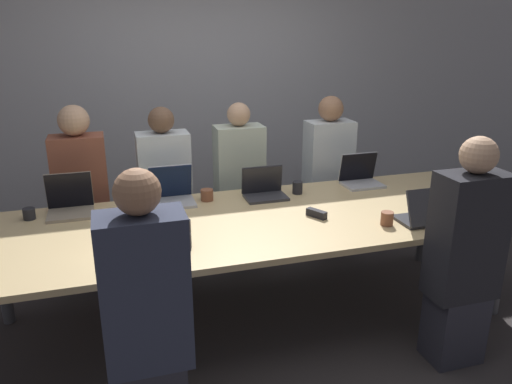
% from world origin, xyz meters
% --- Properties ---
extents(ground_plane, '(24.00, 24.00, 0.00)m').
position_xyz_m(ground_plane, '(0.00, 0.00, 0.00)').
color(ground_plane, '#383333').
extents(curtain_wall, '(12.00, 0.06, 2.80)m').
position_xyz_m(curtain_wall, '(0.00, 2.00, 1.40)').
color(curtain_wall, '#ADADB2').
rests_on(curtain_wall, ground_plane).
extents(conference_table, '(3.72, 1.25, 0.76)m').
position_xyz_m(conference_table, '(0.00, 0.00, 0.71)').
color(conference_table, '#D6B77F').
rests_on(conference_table, ground_plane).
extents(laptop_far_left, '(0.31, 0.27, 0.27)m').
position_xyz_m(laptop_far_left, '(-1.18, 0.47, 0.84)').
color(laptop_far_left, gray).
rests_on(laptop_far_left, conference_table).
extents(person_far_left, '(0.40, 0.24, 1.44)m').
position_xyz_m(person_far_left, '(-1.12, 0.89, 0.71)').
color(person_far_left, '#2D2D38').
rests_on(person_far_left, ground_plane).
extents(cup_far_left, '(0.08, 0.08, 0.08)m').
position_xyz_m(cup_far_left, '(-1.44, 0.42, 0.80)').
color(cup_far_left, '#232328').
rests_on(cup_far_left, conference_table).
extents(laptop_far_right, '(0.31, 0.25, 0.25)m').
position_xyz_m(laptop_far_right, '(1.04, 0.47, 0.83)').
color(laptop_far_right, '#B7B7BC').
rests_on(laptop_far_right, conference_table).
extents(person_far_right, '(0.40, 0.24, 1.43)m').
position_xyz_m(person_far_right, '(0.94, 0.88, 0.69)').
color(person_far_right, '#2D2D38').
rests_on(person_far_right, ground_plane).
extents(laptop_far_center, '(0.32, 0.22, 0.23)m').
position_xyz_m(laptop_far_center, '(0.19, 0.40, 0.83)').
color(laptop_far_center, '#333338').
rests_on(laptop_far_center, conference_table).
extents(person_far_center, '(0.40, 0.24, 1.40)m').
position_xyz_m(person_far_center, '(0.14, 0.90, 0.68)').
color(person_far_center, '#2D2D38').
rests_on(person_far_center, ground_plane).
extents(cup_far_center, '(0.08, 0.08, 0.10)m').
position_xyz_m(cup_far_center, '(0.46, 0.40, 0.81)').
color(cup_far_center, '#232328').
rests_on(cup_far_center, conference_table).
extents(laptop_near_left, '(0.31, 0.27, 0.27)m').
position_xyz_m(laptop_near_left, '(-0.80, -0.45, 0.84)').
color(laptop_near_left, '#B7B7BC').
rests_on(laptop_near_left, conference_table).
extents(person_near_left, '(0.40, 0.24, 1.42)m').
position_xyz_m(person_near_left, '(-0.80, -0.90, 0.69)').
color(person_near_left, '#2D2D38').
rests_on(person_near_left, ground_plane).
extents(cup_near_left, '(0.08, 0.08, 0.10)m').
position_xyz_m(cup_near_left, '(-0.53, -0.36, 0.81)').
color(cup_near_left, '#232328').
rests_on(cup_near_left, conference_table).
extents(bottle_near_left, '(0.08, 0.08, 0.20)m').
position_xyz_m(bottle_near_left, '(-0.52, -0.32, 0.85)').
color(bottle_near_left, black).
rests_on(bottle_near_left, conference_table).
extents(laptop_near_right, '(0.31, 0.25, 0.24)m').
position_xyz_m(laptop_near_right, '(1.03, -0.41, 0.83)').
color(laptop_near_right, '#333338').
rests_on(laptop_near_right, conference_table).
extents(person_near_right, '(0.40, 0.24, 1.42)m').
position_xyz_m(person_near_right, '(1.05, -0.80, 0.69)').
color(person_near_right, '#2D2D38').
rests_on(person_near_right, ground_plane).
extents(cup_near_right, '(0.08, 0.08, 0.09)m').
position_xyz_m(cup_near_right, '(0.79, -0.36, 0.81)').
color(cup_near_right, brown).
rests_on(cup_near_right, conference_table).
extents(bottle_near_right, '(0.08, 0.08, 0.22)m').
position_xyz_m(bottle_near_right, '(1.32, -0.30, 0.86)').
color(bottle_near_right, green).
rests_on(bottle_near_right, conference_table).
extents(laptop_far_midleft, '(0.32, 0.27, 0.27)m').
position_xyz_m(laptop_far_midleft, '(-0.49, 0.49, 0.84)').
color(laptop_far_midleft, '#B7B7BC').
rests_on(laptop_far_midleft, conference_table).
extents(person_far_midleft, '(0.40, 0.24, 1.41)m').
position_xyz_m(person_far_midleft, '(-0.50, 0.81, 0.68)').
color(person_far_midleft, '#2D2D38').
rests_on(person_far_midleft, ground_plane).
extents(cup_far_midleft, '(0.09, 0.09, 0.08)m').
position_xyz_m(cup_far_midleft, '(-0.23, 0.45, 0.80)').
color(cup_far_midleft, brown).
rests_on(cup_far_midleft, conference_table).
extents(bottle_far_midleft, '(0.07, 0.07, 0.27)m').
position_xyz_m(bottle_far_midleft, '(-0.73, 0.31, 0.88)').
color(bottle_far_midleft, green).
rests_on(bottle_far_midleft, conference_table).
extents(stapler, '(0.11, 0.15, 0.05)m').
position_xyz_m(stapler, '(0.41, -0.10, 0.79)').
color(stapler, black).
rests_on(stapler, conference_table).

